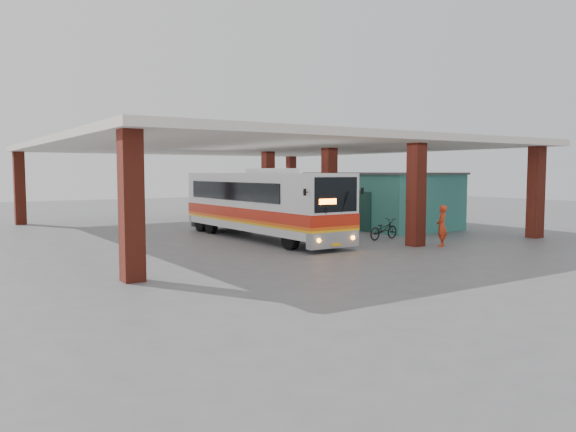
% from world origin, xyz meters
% --- Properties ---
extents(ground, '(90.00, 90.00, 0.00)m').
position_xyz_m(ground, '(0.00, 0.00, 0.00)').
color(ground, '#515154').
rests_on(ground, ground).
extents(brick_columns, '(20.10, 21.60, 4.35)m').
position_xyz_m(brick_columns, '(1.43, 5.00, 2.17)').
color(brick_columns, maroon).
rests_on(brick_columns, ground).
extents(canopy_roof, '(21.00, 23.00, 0.30)m').
position_xyz_m(canopy_roof, '(0.50, 6.50, 4.50)').
color(canopy_roof, silver).
rests_on(canopy_roof, brick_columns).
extents(shop_building, '(5.20, 8.20, 3.11)m').
position_xyz_m(shop_building, '(7.49, 4.00, 1.56)').
color(shop_building, '#2E7464').
rests_on(shop_building, ground).
extents(coach_bus, '(2.47, 11.36, 3.30)m').
position_xyz_m(coach_bus, '(-1.13, 2.84, 1.64)').
color(coach_bus, silver).
rests_on(coach_bus, ground).
extents(motorcycle, '(1.91, 0.86, 0.97)m').
position_xyz_m(motorcycle, '(3.44, -0.58, 0.48)').
color(motorcycle, black).
rests_on(motorcycle, ground).
extents(pedestrian, '(0.76, 0.71, 1.75)m').
position_xyz_m(pedestrian, '(3.80, -3.72, 0.87)').
color(pedestrian, red).
rests_on(pedestrian, ground).
extents(red_chair, '(0.45, 0.45, 0.70)m').
position_xyz_m(red_chair, '(5.08, 8.41, 0.32)').
color(red_chair, red).
rests_on(red_chair, ground).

